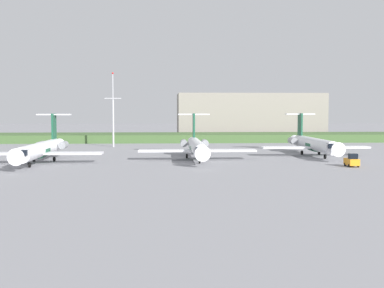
{
  "coord_description": "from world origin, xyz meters",
  "views": [
    {
      "loc": [
        -5.14,
        -87.54,
        9.52
      ],
      "look_at": [
        0.0,
        8.83,
        3.0
      ],
      "focal_mm": 45.78,
      "sensor_mm": 36.0,
      "label": 1
    }
  ],
  "objects_px": {
    "regional_jet_nearest": "(41,149)",
    "regional_jet_second": "(197,146)",
    "antenna_mast": "(113,116)",
    "regional_jet_third": "(313,144)",
    "baggage_tug": "(352,161)"
  },
  "relations": [
    {
      "from": "regional_jet_nearest",
      "to": "regional_jet_second",
      "type": "height_order",
      "value": "same"
    },
    {
      "from": "regional_jet_second",
      "to": "antenna_mast",
      "type": "distance_m",
      "value": 40.12
    },
    {
      "from": "regional_jet_second",
      "to": "antenna_mast",
      "type": "height_order",
      "value": "antenna_mast"
    },
    {
      "from": "regional_jet_second",
      "to": "regional_jet_third",
      "type": "relative_size",
      "value": 1.0
    },
    {
      "from": "regional_jet_third",
      "to": "baggage_tug",
      "type": "distance_m",
      "value": 21.82
    },
    {
      "from": "antenna_mast",
      "to": "baggage_tug",
      "type": "height_order",
      "value": "antenna_mast"
    },
    {
      "from": "regional_jet_second",
      "to": "regional_jet_nearest",
      "type": "bearing_deg",
      "value": -170.79
    },
    {
      "from": "regional_jet_third",
      "to": "antenna_mast",
      "type": "bearing_deg",
      "value": 149.27
    },
    {
      "from": "regional_jet_second",
      "to": "regional_jet_third",
      "type": "xyz_separation_m",
      "value": [
        25.54,
        7.19,
        0.0
      ]
    },
    {
      "from": "antenna_mast",
      "to": "baggage_tug",
      "type": "xyz_separation_m",
      "value": [
        45.71,
        -48.86,
        -7.22
      ]
    },
    {
      "from": "regional_jet_third",
      "to": "baggage_tug",
      "type": "xyz_separation_m",
      "value": [
        0.12,
        -21.76,
        -1.53
      ]
    },
    {
      "from": "regional_jet_second",
      "to": "baggage_tug",
      "type": "relative_size",
      "value": 9.69
    },
    {
      "from": "baggage_tug",
      "to": "regional_jet_third",
      "type": "bearing_deg",
      "value": 90.33
    },
    {
      "from": "regional_jet_nearest",
      "to": "regional_jet_third",
      "type": "height_order",
      "value": "same"
    },
    {
      "from": "regional_jet_nearest",
      "to": "antenna_mast",
      "type": "bearing_deg",
      "value": 76.93
    }
  ]
}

